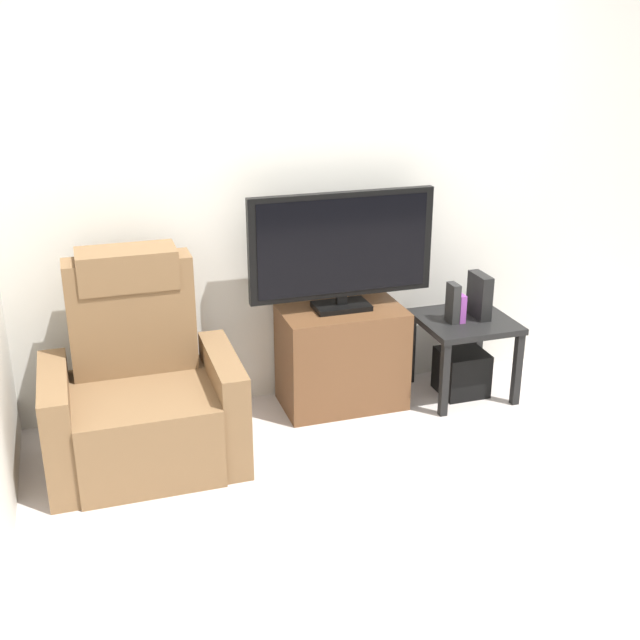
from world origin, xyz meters
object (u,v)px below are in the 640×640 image
at_px(side_table, 464,331).
at_px(book_leftmost, 453,303).
at_px(subwoofer_box, 461,372).
at_px(television, 342,248).
at_px(recliner_armchair, 141,393).
at_px(game_console, 480,296).
at_px(book_middle, 460,308).
at_px(tv_stand, 342,357).

bearing_deg(side_table, book_leftmost, -168.69).
xyz_separation_m(side_table, subwoofer_box, (0.00, 0.00, -0.27)).
distance_m(television, recliner_armchair, 1.36).
bearing_deg(television, game_console, -6.25).
relative_size(side_table, game_console, 2.02).
height_order(book_leftmost, game_console, game_console).
distance_m(book_middle, game_console, 0.16).
distance_m(television, side_table, 0.94).
bearing_deg(subwoofer_box, side_table, -146.31).
bearing_deg(tv_stand, subwoofer_box, -6.33).
bearing_deg(game_console, subwoofer_box, -173.66).
distance_m(tv_stand, book_leftmost, 0.73).
xyz_separation_m(television, subwoofer_box, (0.75, -0.10, -0.83)).
bearing_deg(side_table, recliner_armchair, -174.87).
xyz_separation_m(side_table, book_leftmost, (-0.10, -0.02, 0.20)).
relative_size(television, game_console, 4.04).
bearing_deg(recliner_armchair, side_table, 5.98).
distance_m(tv_stand, recliner_armchair, 1.22).
xyz_separation_m(recliner_armchair, book_leftmost, (1.84, 0.15, 0.23)).
bearing_deg(game_console, television, 173.75).
xyz_separation_m(tv_stand, book_middle, (0.70, -0.10, 0.27)).
relative_size(subwoofer_box, game_console, 1.03).
bearing_deg(television, tv_stand, -90.00).
bearing_deg(book_leftmost, recliner_armchair, -175.21).
bearing_deg(side_table, tv_stand, 173.67).
distance_m(recliner_armchair, side_table, 1.95).
relative_size(side_table, book_middle, 3.20).
distance_m(tv_stand, side_table, 0.76).
relative_size(recliner_armchair, book_leftmost, 4.56).
relative_size(tv_stand, book_leftmost, 3.02).
relative_size(tv_stand, game_console, 2.67).
xyz_separation_m(tv_stand, side_table, (0.75, -0.08, 0.11)).
bearing_deg(book_leftmost, book_middle, 0.00).
bearing_deg(television, book_middle, -9.94).
xyz_separation_m(book_middle, game_console, (0.14, 0.03, 0.05)).
bearing_deg(game_console, recliner_armchair, -174.82).
relative_size(tv_stand, book_middle, 4.24).
bearing_deg(recliner_armchair, television, 13.95).
height_order(tv_stand, television, television).
distance_m(tv_stand, game_console, 0.90).
relative_size(tv_stand, television, 0.66).
height_order(recliner_armchair, subwoofer_box, recliner_armchair).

